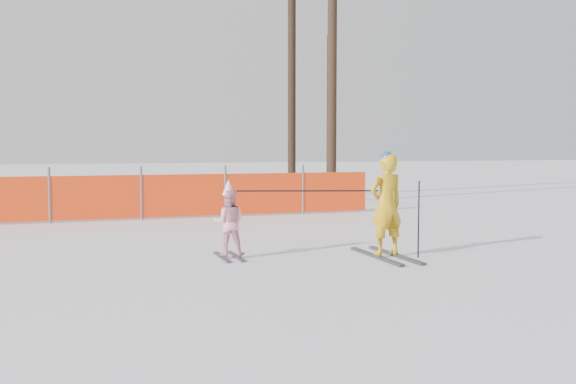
{
  "coord_description": "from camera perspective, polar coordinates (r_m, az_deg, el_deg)",
  "views": [
    {
      "loc": [
        -3.17,
        -8.82,
        1.69
      ],
      "look_at": [
        0.0,
        0.5,
        1.0
      ],
      "focal_mm": 40.0,
      "sensor_mm": 36.0,
      "label": 1
    }
  ],
  "objects": [
    {
      "name": "ground",
      "position": [
        9.52,
        0.98,
        -6.21
      ],
      "size": [
        120.0,
        120.0,
        0.0
      ],
      "primitive_type": "plane",
      "color": "white",
      "rests_on": "ground"
    },
    {
      "name": "adult",
      "position": [
        9.93,
        8.73,
        -1.16
      ],
      "size": [
        0.61,
        1.67,
        1.63
      ],
      "color": "black",
      "rests_on": "ground"
    },
    {
      "name": "child",
      "position": [
        9.82,
        -5.3,
        -2.67
      ],
      "size": [
        0.57,
        0.93,
        1.21
      ],
      "color": "black",
      "rests_on": "ground"
    },
    {
      "name": "ski_poles",
      "position": [
        9.82,
        5.25,
        -0.79
      ],
      "size": [
        2.65,
        0.9,
        1.18
      ],
      "color": "black",
      "rests_on": "ground"
    },
    {
      "name": "tree_trunks",
      "position": [
        20.88,
        2.53,
        8.6
      ],
      "size": [
        1.86,
        2.87,
        7.14
      ],
      "color": "#322016",
      "rests_on": "ground"
    }
  ]
}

